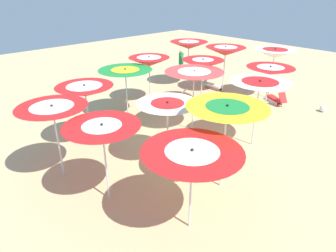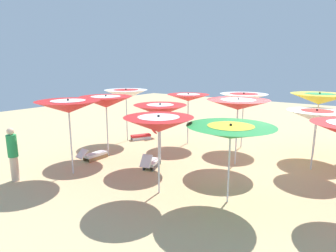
{
  "view_description": "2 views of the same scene",
  "coord_description": "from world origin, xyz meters",
  "px_view_note": "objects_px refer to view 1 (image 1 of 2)",
  "views": [
    {
      "loc": [
        7.97,
        7.41,
        5.39
      ],
      "look_at": [
        1.69,
        0.74,
        0.98
      ],
      "focal_mm": 31.97,
      "sensor_mm": 36.0,
      "label": 1
    },
    {
      "loc": [
        3.74,
        -9.48,
        3.61
      ],
      "look_at": [
        -1.99,
        -1.6,
        1.54
      ],
      "focal_mm": 30.62,
      "sensor_mm": 36.0,
      "label": 2
    }
  ],
  "objects_px": {
    "beach_umbrella_8": "(167,109)",
    "beach_umbrella_3": "(85,91)",
    "beachgoer_0": "(181,63)",
    "beach_umbrella_7": "(194,76)",
    "beach_umbrella_9": "(103,133)",
    "beach_umbrella_14": "(192,158)",
    "beach_umbrella_10": "(275,54)",
    "beach_umbrella_4": "(53,113)",
    "lounger_2": "(213,85)",
    "beach_umbrella_6": "(203,64)",
    "beach_umbrella_12": "(260,86)",
    "beach_umbrella_5": "(225,51)",
    "beach_umbrella_13": "(227,114)",
    "beach_umbrella_0": "(189,45)",
    "beach_ball": "(323,109)",
    "lounger_0": "(276,99)",
    "beach_umbrella_1": "(149,62)",
    "beach_umbrella_2": "(125,73)",
    "beach_umbrella_11": "(270,71)",
    "lounger_1": "(191,98)"
  },
  "relations": [
    {
      "from": "beach_umbrella_10",
      "to": "beach_ball",
      "type": "distance_m",
      "value": 3.45
    },
    {
      "from": "beach_umbrella_6",
      "to": "lounger_1",
      "type": "height_order",
      "value": "beach_umbrella_6"
    },
    {
      "from": "beach_umbrella_7",
      "to": "beach_umbrella_9",
      "type": "xyz_separation_m",
      "value": [
        4.83,
        1.33,
        -0.22
      ]
    },
    {
      "from": "beach_umbrella_2",
      "to": "beach_umbrella_6",
      "type": "xyz_separation_m",
      "value": [
        -3.34,
        1.39,
        0.09
      ]
    },
    {
      "from": "beachgoer_0",
      "to": "beach_umbrella_7",
      "type": "bearing_deg",
      "value": -172.41
    },
    {
      "from": "beach_umbrella_7",
      "to": "beach_ball",
      "type": "distance_m",
      "value": 6.77
    },
    {
      "from": "beach_umbrella_5",
      "to": "beach_umbrella_13",
      "type": "distance_m",
      "value": 8.46
    },
    {
      "from": "beach_umbrella_0",
      "to": "beach_umbrella_12",
      "type": "xyz_separation_m",
      "value": [
        3.39,
        6.43,
        -0.06
      ]
    },
    {
      "from": "beach_umbrella_2",
      "to": "beachgoer_0",
      "type": "distance_m",
      "value": 6.69
    },
    {
      "from": "beach_umbrella_10",
      "to": "beachgoer_0",
      "type": "height_order",
      "value": "beach_umbrella_10"
    },
    {
      "from": "beach_umbrella_5",
      "to": "lounger_2",
      "type": "height_order",
      "value": "beach_umbrella_5"
    },
    {
      "from": "beach_umbrella_6",
      "to": "beach_umbrella_12",
      "type": "height_order",
      "value": "beach_umbrella_12"
    },
    {
      "from": "beach_umbrella_12",
      "to": "beach_umbrella_2",
      "type": "bearing_deg",
      "value": -71.7
    },
    {
      "from": "beach_umbrella_2",
      "to": "lounger_1",
      "type": "xyz_separation_m",
      "value": [
        -3.3,
        0.79,
        -1.72
      ]
    },
    {
      "from": "beach_umbrella_4",
      "to": "beach_umbrella_7",
      "type": "height_order",
      "value": "beach_umbrella_7"
    },
    {
      "from": "beach_umbrella_6",
      "to": "beach_umbrella_13",
      "type": "height_order",
      "value": "beach_umbrella_13"
    },
    {
      "from": "beach_umbrella_7",
      "to": "beach_umbrella_14",
      "type": "xyz_separation_m",
      "value": [
        3.98,
        3.56,
        -0.29
      ]
    },
    {
      "from": "beach_umbrella_4",
      "to": "beach_umbrella_13",
      "type": "xyz_separation_m",
      "value": [
        -3.12,
        3.6,
        0.18
      ]
    },
    {
      "from": "beach_umbrella_3",
      "to": "beach_umbrella_14",
      "type": "height_order",
      "value": "beach_umbrella_3"
    },
    {
      "from": "beach_umbrella_9",
      "to": "lounger_0",
      "type": "distance_m",
      "value": 10.21
    },
    {
      "from": "beachgoer_0",
      "to": "beach_umbrella_12",
      "type": "bearing_deg",
      "value": -159.03
    },
    {
      "from": "beach_umbrella_4",
      "to": "lounger_2",
      "type": "bearing_deg",
      "value": -167.53
    },
    {
      "from": "beach_umbrella_0",
      "to": "beach_umbrella_8",
      "type": "height_order",
      "value": "beach_umbrella_0"
    },
    {
      "from": "beach_umbrella_9",
      "to": "beach_umbrella_10",
      "type": "xyz_separation_m",
      "value": [
        -10.48,
        -1.18,
        0.24
      ]
    },
    {
      "from": "beach_umbrella_6",
      "to": "beach_umbrella_8",
      "type": "xyz_separation_m",
      "value": [
        4.69,
        2.63,
        -0.11
      ]
    },
    {
      "from": "lounger_1",
      "to": "beachgoer_0",
      "type": "distance_m",
      "value": 4.45
    },
    {
      "from": "beach_umbrella_6",
      "to": "beach_umbrella_11",
      "type": "relative_size",
      "value": 0.96
    },
    {
      "from": "beach_umbrella_4",
      "to": "beach_umbrella_10",
      "type": "relative_size",
      "value": 0.93
    },
    {
      "from": "beach_umbrella_2",
      "to": "beach_umbrella_8",
      "type": "bearing_deg",
      "value": 71.49
    },
    {
      "from": "lounger_2",
      "to": "beach_umbrella_3",
      "type": "bearing_deg",
      "value": -82.25
    },
    {
      "from": "beach_umbrella_4",
      "to": "lounger_1",
      "type": "xyz_separation_m",
      "value": [
        -7.52,
        -1.62,
        -1.9
      ]
    },
    {
      "from": "beach_umbrella_1",
      "to": "beach_umbrella_2",
      "type": "distance_m",
      "value": 1.95
    },
    {
      "from": "beach_umbrella_10",
      "to": "beach_umbrella_12",
      "type": "xyz_separation_m",
      "value": [
        4.95,
        2.17,
        -0.02
      ]
    },
    {
      "from": "beach_umbrella_4",
      "to": "beach_umbrella_5",
      "type": "height_order",
      "value": "beach_umbrella_5"
    },
    {
      "from": "beach_umbrella_3",
      "to": "lounger_0",
      "type": "distance_m",
      "value": 9.36
    },
    {
      "from": "beach_umbrella_4",
      "to": "beach_umbrella_10",
      "type": "height_order",
      "value": "beach_umbrella_10"
    },
    {
      "from": "beach_umbrella_3",
      "to": "beach_umbrella_11",
      "type": "height_order",
      "value": "beach_umbrella_11"
    },
    {
      "from": "beachgoer_0",
      "to": "beach_ball",
      "type": "xyz_separation_m",
      "value": [
        -0.74,
        8.45,
        -0.75
      ]
    },
    {
      "from": "beach_umbrella_5",
      "to": "beach_umbrella_9",
      "type": "bearing_deg",
      "value": 19.54
    },
    {
      "from": "beach_umbrella_4",
      "to": "lounger_1",
      "type": "bearing_deg",
      "value": -167.81
    },
    {
      "from": "beach_umbrella_1",
      "to": "beach_umbrella_10",
      "type": "distance_m",
      "value": 6.12
    },
    {
      "from": "beach_umbrella_2",
      "to": "beach_umbrella_13",
      "type": "relative_size",
      "value": 0.89
    },
    {
      "from": "beach_umbrella_2",
      "to": "beach_umbrella_4",
      "type": "bearing_deg",
      "value": 29.76
    },
    {
      "from": "beach_umbrella_0",
      "to": "beach_umbrella_9",
      "type": "distance_m",
      "value": 10.45
    },
    {
      "from": "beach_umbrella_9",
      "to": "beach_umbrella_14",
      "type": "relative_size",
      "value": 1.02
    },
    {
      "from": "beach_umbrella_1",
      "to": "beach_umbrella_9",
      "type": "relative_size",
      "value": 1.0
    },
    {
      "from": "beach_umbrella_0",
      "to": "lounger_2",
      "type": "xyz_separation_m",
      "value": [
        -0.59,
        1.38,
        -2.1
      ]
    },
    {
      "from": "beach_umbrella_3",
      "to": "beach_umbrella_10",
      "type": "distance_m",
      "value": 9.45
    },
    {
      "from": "beach_umbrella_6",
      "to": "beach_umbrella_8",
      "type": "bearing_deg",
      "value": 29.26
    },
    {
      "from": "beach_umbrella_8",
      "to": "beach_umbrella_3",
      "type": "bearing_deg",
      "value": -66.14
    }
  ]
}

